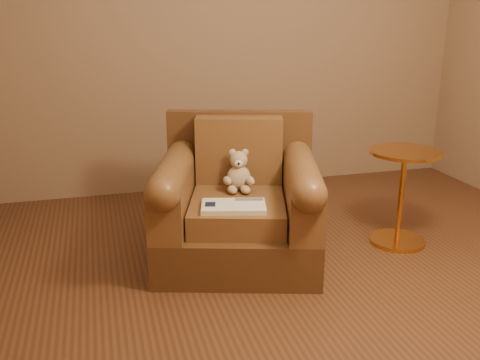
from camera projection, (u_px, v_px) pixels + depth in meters
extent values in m
plane|color=#56311D|center=(331.00, 289.00, 2.97)|extent=(4.00, 4.00, 0.00)
cube|color=#8D6F57|center=(237.00, 28.00, 4.41)|extent=(4.00, 0.02, 2.70)
cube|color=#50321A|center=(238.00, 238.00, 3.32)|extent=(1.17, 1.14, 0.27)
cube|color=#50321A|center=(239.00, 155.00, 3.58)|extent=(0.94, 0.36, 0.59)
cube|color=brown|center=(238.00, 210.00, 3.21)|extent=(0.72, 0.80, 0.14)
cube|color=brown|center=(239.00, 150.00, 3.44)|extent=(0.57, 0.30, 0.43)
cube|color=brown|center=(174.00, 196.00, 3.20)|extent=(0.42, 0.83, 0.31)
cube|color=brown|center=(302.00, 197.00, 3.18)|extent=(0.42, 0.83, 0.31)
cylinder|color=brown|center=(173.00, 172.00, 3.15)|extent=(0.42, 0.83, 0.19)
cylinder|color=brown|center=(302.00, 173.00, 3.14)|extent=(0.42, 0.83, 0.19)
ellipsoid|color=tan|center=(239.00, 178.00, 3.34)|extent=(0.15, 0.14, 0.16)
sphere|color=tan|center=(239.00, 160.00, 3.32)|extent=(0.11, 0.11, 0.11)
ellipsoid|color=tan|center=(232.00, 152.00, 3.31)|extent=(0.05, 0.03, 0.05)
ellipsoid|color=tan|center=(245.00, 152.00, 3.31)|extent=(0.05, 0.03, 0.05)
ellipsoid|color=beige|center=(239.00, 164.00, 3.27)|extent=(0.05, 0.04, 0.05)
sphere|color=black|center=(239.00, 164.00, 3.25)|extent=(0.02, 0.02, 0.02)
ellipsoid|color=tan|center=(227.00, 181.00, 3.28)|extent=(0.05, 0.10, 0.05)
ellipsoid|color=tan|center=(250.00, 181.00, 3.28)|extent=(0.05, 0.10, 0.05)
ellipsoid|color=tan|center=(232.00, 190.00, 3.27)|extent=(0.06, 0.10, 0.05)
ellipsoid|color=tan|center=(245.00, 190.00, 3.27)|extent=(0.06, 0.10, 0.05)
cube|color=beige|center=(234.00, 207.00, 3.02)|extent=(0.40, 0.30, 0.03)
cube|color=white|center=(217.00, 204.00, 3.01)|extent=(0.22, 0.25, 0.00)
cube|color=white|center=(250.00, 204.00, 3.02)|extent=(0.22, 0.25, 0.00)
cube|color=beige|center=(234.00, 204.00, 3.01)|extent=(0.06, 0.21, 0.00)
cube|color=#0F1638|center=(210.00, 204.00, 3.01)|extent=(0.08, 0.09, 0.00)
cube|color=slate|center=(249.00, 199.00, 3.09)|extent=(0.17, 0.08, 0.00)
cylinder|color=gold|center=(397.00, 241.00, 3.57)|extent=(0.36, 0.36, 0.03)
cylinder|color=gold|center=(401.00, 198.00, 3.48)|extent=(0.04, 0.04, 0.59)
cylinder|color=gold|center=(405.00, 152.00, 3.39)|extent=(0.45, 0.45, 0.02)
cylinder|color=gold|center=(405.00, 154.00, 3.40)|extent=(0.04, 0.04, 0.02)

